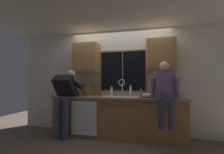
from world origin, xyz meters
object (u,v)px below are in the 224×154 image
Objects in this scene: person_standing at (66,95)px; mixing_bowl at (147,95)px; person_sitting_on_counter at (165,90)px; soap_dispenser at (141,94)px; bottle_tall_clear at (131,91)px; knife_block at (85,91)px; bottle_green_glass at (112,91)px; cutting_board at (96,88)px.

person_standing is 1.82m from mixing_bowl.
mixing_bowl is at bearing 155.05° from person_sitting_on_counter.
mixing_bowl is at bearing 14.81° from soap_dispenser.
soap_dispenser is 0.41m from bottle_tall_clear.
knife_block is 1.12× the size of bottle_tall_clear.
person_sitting_on_counter is at bearing -24.95° from mixing_bowl.
person_sitting_on_counter is 0.86m from bottle_tall_clear.
bottle_tall_clear is (1.10, 0.14, 0.01)m from knife_block.
knife_block is 1.61× the size of soap_dispenser.
person_standing is 6.28× the size of bottle_green_glass.
bottle_green_glass is at bearing 28.86° from person_standing.
cutting_board is at bearing 43.42° from person_standing.
soap_dispenser is (1.14, -0.35, -0.10)m from cutting_board.
cutting_board is at bearing 38.28° from knife_block.
soap_dispenser is at bearing 5.88° from person_standing.
bottle_green_glass is (0.63, 0.18, -0.01)m from knife_block.
person_standing is 5.40× the size of bottle_tall_clear.
mixing_bowl is at bearing -5.27° from knife_block.
knife_block is 1.48× the size of mixing_bowl.
bottle_tall_clear is (0.47, -0.04, 0.02)m from bottle_green_glass.
knife_block is (0.32, 0.34, 0.07)m from person_standing.
bottle_green_glass is 0.86× the size of bottle_tall_clear.
person_standing is 7.11× the size of mixing_bowl.
cutting_board reaches higher than bottle_green_glass.
mixing_bowl is (1.80, 0.20, 0.01)m from person_standing.
cutting_board is 1.24× the size of bottle_tall_clear.
bottle_green_glass is at bearing 158.15° from person_sitting_on_counter.
bottle_tall_clear is at bearing 130.90° from soap_dispenser.
cutting_board is at bearing 177.31° from bottle_tall_clear.
person_standing is 1.09m from bottle_green_glass.
person_sitting_on_counter is at bearing -21.85° from bottle_green_glass.
soap_dispenser is at bearing -25.31° from bottle_green_glass.
mixing_bowl is 0.88× the size of bottle_green_glass.
bottle_green_glass is at bearing 174.62° from bottle_tall_clear.
mixing_bowl is 0.47m from bottle_tall_clear.
soap_dispenser is (1.37, -0.17, -0.03)m from knife_block.
knife_block reaches higher than soap_dispenser.
person_sitting_on_counter reaches higher than bottle_tall_clear.
person_sitting_on_counter is at bearing -16.11° from soap_dispenser.
person_standing reaches higher than cutting_board.
cutting_board reaches higher than soap_dispenser.
person_sitting_on_counter is 5.12× the size of bottle_green_glass.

